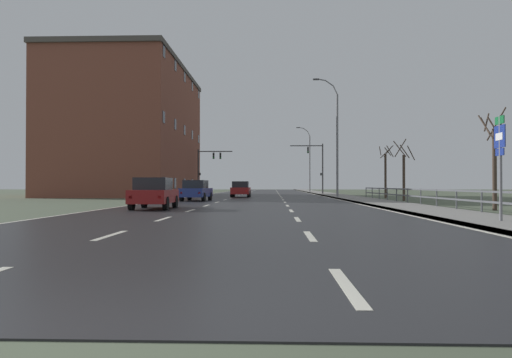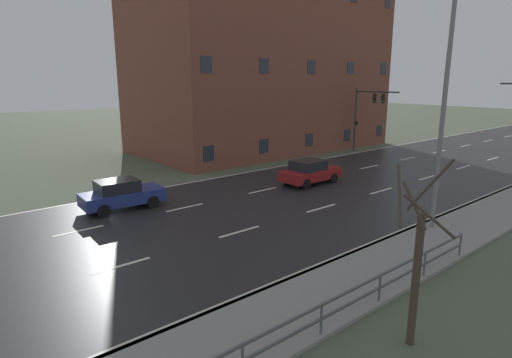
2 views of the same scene
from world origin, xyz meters
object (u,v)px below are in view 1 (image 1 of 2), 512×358
at_px(car_near_right, 196,190).
at_px(car_far_left, 241,189).
at_px(brick_building, 131,132).
at_px(car_distant, 154,193).
at_px(highway_sign, 500,154).
at_px(street_lamp_foreground, 512,37).
at_px(traffic_signal_left, 207,164).
at_px(street_lamp_midground, 336,139).
at_px(street_lamp_distant, 309,160).
at_px(traffic_signal_right, 317,162).

bearing_deg(car_near_right, car_far_left, 80.14).
distance_m(car_far_left, brick_building, 16.54).
bearing_deg(car_near_right, car_distant, -87.63).
distance_m(highway_sign, car_far_left, 33.74).
distance_m(street_lamp_foreground, brick_building, 47.83).
bearing_deg(car_far_left, brick_building, 150.90).
xyz_separation_m(highway_sign, car_far_left, (-10.05, 32.18, -1.33)).
relative_size(street_lamp_foreground, brick_building, 0.42).
bearing_deg(car_near_right, traffic_signal_left, 99.10).
distance_m(street_lamp_midground, street_lamp_distant, 32.83).
bearing_deg(street_lamp_distant, traffic_signal_right, -90.83).
distance_m(street_lamp_distant, traffic_signal_left, 23.10).
height_order(street_lamp_distant, brick_building, brick_building).
bearing_deg(car_distant, highway_sign, -36.24).
height_order(street_lamp_midground, traffic_signal_right, street_lamp_midground).
distance_m(traffic_signal_right, traffic_signal_left, 14.10).
bearing_deg(car_distant, street_lamp_foreground, -45.69).
height_order(car_near_right, car_far_left, same).
bearing_deg(highway_sign, car_distant, 145.72).
bearing_deg(car_far_left, highway_sign, -72.53).
distance_m(car_distant, brick_building, 33.27).
relative_size(street_lamp_foreground, traffic_signal_left, 1.75).
distance_m(highway_sign, car_distant, 15.54).
relative_size(street_lamp_foreground, street_lamp_midground, 0.88).
height_order(street_lamp_foreground, street_lamp_midground, street_lamp_midground).
xyz_separation_m(street_lamp_foreground, street_lamp_midground, (0.01, 32.83, 0.64)).
xyz_separation_m(street_lamp_distant, car_far_left, (-9.12, -30.85, -4.47)).
height_order(highway_sign, car_distant, highway_sign).
bearing_deg(street_lamp_distant, street_lamp_midground, -90.00).
xyz_separation_m(traffic_signal_right, traffic_signal_left, (-14.04, -1.18, -0.26)).
relative_size(traffic_signal_right, brick_building, 0.27).
bearing_deg(street_lamp_distant, highway_sign, -89.16).
bearing_deg(brick_building, car_far_left, -29.24).
bearing_deg(car_distant, traffic_signal_right, 70.76).
relative_size(highway_sign, car_far_left, 0.81).
bearing_deg(traffic_signal_left, traffic_signal_right, 4.79).
relative_size(highway_sign, traffic_signal_right, 0.51).
xyz_separation_m(traffic_signal_right, brick_building, (-22.12, -6.52, 3.23)).
height_order(car_distant, brick_building, brick_building).
height_order(car_near_right, brick_building, brick_building).
bearing_deg(street_lamp_distant, car_distant, -102.33).
height_order(street_lamp_midground, car_far_left, street_lamp_midground).
relative_size(street_lamp_midground, car_distant, 2.72).
bearing_deg(highway_sign, brick_building, 120.46).
bearing_deg(traffic_signal_left, highway_sign, -71.30).
relative_size(traffic_signal_right, traffic_signal_left, 1.14).
bearing_deg(car_near_right, traffic_signal_right, 68.64).
bearing_deg(car_far_left, street_lamp_midground, -12.10).
bearing_deg(street_lamp_midground, car_distant, -118.92).
bearing_deg(street_lamp_midground, street_lamp_foreground, -90.02).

